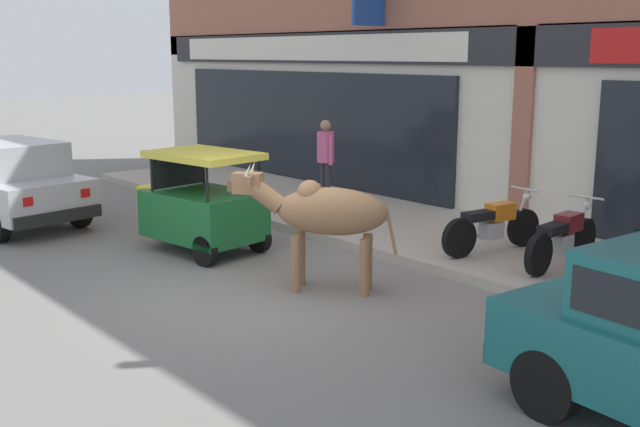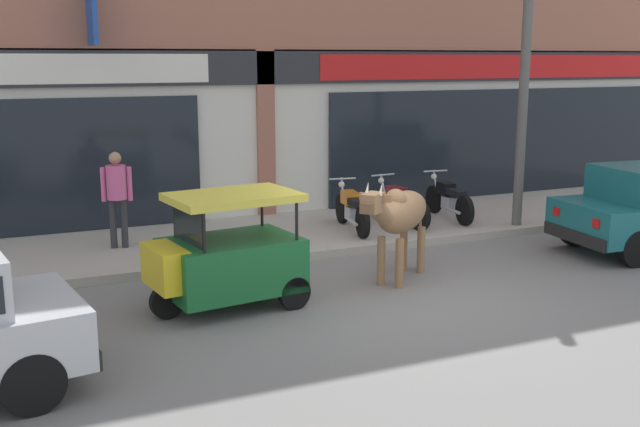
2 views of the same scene
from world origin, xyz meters
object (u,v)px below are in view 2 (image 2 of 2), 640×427
at_px(auto_rickshaw, 226,259).
at_px(motorcycle_1, 400,204).
at_px(motorcycle_2, 449,199).
at_px(cow, 400,214).
at_px(pedestrian, 117,189).
at_px(utility_pole, 525,60).
at_px(motorcycle_0, 352,209).

height_order(auto_rickshaw, motorcycle_1, auto_rickshaw).
distance_m(motorcycle_1, motorcycle_2, 1.11).
relative_size(cow, motorcycle_2, 1.00).
bearing_deg(motorcycle_2, pedestrian, 177.34).
height_order(motorcycle_1, utility_pole, utility_pole).
distance_m(auto_rickshaw, pedestrian, 3.39).
height_order(motorcycle_0, utility_pole, utility_pole).
distance_m(motorcycle_2, pedestrian, 6.32).
xyz_separation_m(cow, motorcycle_1, (1.63, 2.80, -0.48)).
xyz_separation_m(auto_rickshaw, pedestrian, (-0.85, 3.25, 0.47)).
bearing_deg(motorcycle_2, cow, -134.23).
bearing_deg(pedestrian, cow, -41.36).
distance_m(cow, motorcycle_1, 3.27).
distance_m(cow, pedestrian, 4.71).
distance_m(motorcycle_0, motorcycle_2, 2.18).
relative_size(cow, auto_rickshaw, 0.88).
bearing_deg(motorcycle_1, motorcycle_0, -175.10).
height_order(motorcycle_2, pedestrian, pedestrian).
height_order(motorcycle_1, motorcycle_2, same).
relative_size(auto_rickshaw, utility_pole, 0.34).
xyz_separation_m(auto_rickshaw, utility_pole, (6.31, 1.98, 2.53)).
height_order(pedestrian, utility_pole, utility_pole).
relative_size(cow, utility_pole, 0.30).
height_order(cow, motorcycle_1, cow).
xyz_separation_m(auto_rickshaw, motorcycle_2, (5.43, 2.96, -0.13)).
relative_size(cow, motorcycle_1, 1.00).
distance_m(pedestrian, utility_pole, 7.56).
height_order(motorcycle_2, utility_pole, utility_pole).
distance_m(auto_rickshaw, motorcycle_2, 6.19).
xyz_separation_m(motorcycle_0, utility_pole, (3.06, -0.87, 2.67)).
relative_size(motorcycle_2, pedestrian, 1.13).
height_order(auto_rickshaw, motorcycle_2, auto_rickshaw).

